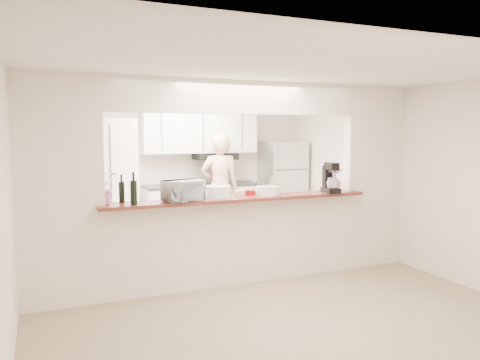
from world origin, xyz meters
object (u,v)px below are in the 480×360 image
toaster_oven (183,191)px  stand_mixer (330,179)px  person (220,187)px  refrigerator (282,185)px

toaster_oven → stand_mixer: size_ratio=1.10×
toaster_oven → stand_mixer: bearing=-13.7°
toaster_oven → person: person is taller
stand_mixer → person: person is taller
refrigerator → stand_mixer: bearing=-106.0°
refrigerator → toaster_oven: bearing=-135.3°
refrigerator → person: (-1.42, -0.35, 0.07)m
refrigerator → person: bearing=-166.2°
toaster_oven → stand_mixer: 1.99m
toaster_oven → stand_mixer: stand_mixer is taller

